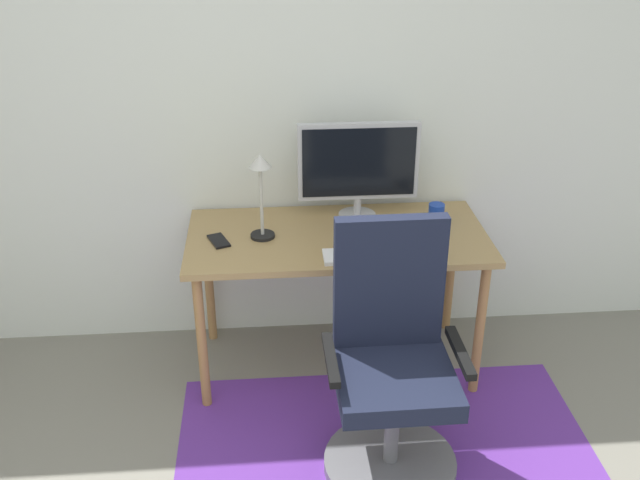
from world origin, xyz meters
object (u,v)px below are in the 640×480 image
at_px(computer_mouse, 437,249).
at_px(desk, 337,249).
at_px(monitor, 358,164).
at_px(cell_phone, 219,241).
at_px(keyboard, 373,255).
at_px(coffee_cup, 436,214).
at_px(office_chair, 391,378).
at_px(desk_lamp, 261,181).

bearing_deg(computer_mouse, desk, 152.44).
distance_m(monitor, cell_phone, 0.74).
distance_m(keyboard, coffee_cup, 0.46).
distance_m(computer_mouse, office_chair, 0.63).
xyz_separation_m(coffee_cup, desk_lamp, (-0.81, -0.07, 0.22)).
relative_size(computer_mouse, office_chair, 0.10).
bearing_deg(cell_phone, office_chair, -64.65).
xyz_separation_m(cell_phone, office_chair, (0.69, -0.65, -0.31)).
distance_m(desk_lamp, office_chair, 1.02).
distance_m(desk, cell_phone, 0.54).
bearing_deg(monitor, computer_mouse, -53.73).
relative_size(desk, office_chair, 1.31).
xyz_separation_m(monitor, coffee_cup, (0.36, -0.12, -0.21)).
bearing_deg(keyboard, coffee_cup, 41.88).
bearing_deg(cell_phone, keyboard, -38.04).
xyz_separation_m(monitor, desk_lamp, (-0.46, -0.19, 0.01)).
relative_size(computer_mouse, cell_phone, 0.74).
xyz_separation_m(coffee_cup, cell_phone, (-1.01, -0.10, -0.05)).
bearing_deg(desk_lamp, computer_mouse, -15.99).
xyz_separation_m(desk_lamp, office_chair, (0.49, -0.68, -0.58)).
relative_size(monitor, office_chair, 0.54).
xyz_separation_m(keyboard, desk_lamp, (-0.47, 0.24, 0.27)).
bearing_deg(office_chair, monitor, 91.51).
bearing_deg(computer_mouse, keyboard, -175.79).
bearing_deg(cell_phone, desk_lamp, -11.52).
bearing_deg(desk, office_chair, -77.83).
height_order(coffee_cup, desk_lamp, desk_lamp).
relative_size(desk, keyboard, 3.19).
distance_m(monitor, office_chair, 1.04).
xyz_separation_m(desk, cell_phone, (-0.54, -0.03, 0.08)).
relative_size(monitor, keyboard, 1.32).
height_order(desk, cell_phone, cell_phone).
relative_size(keyboard, coffee_cup, 4.20).
distance_m(keyboard, desk_lamp, 0.59).
relative_size(coffee_cup, office_chair, 0.10).
relative_size(desk, monitor, 2.42).
height_order(monitor, keyboard, monitor).
height_order(desk, desk_lamp, desk_lamp).
bearing_deg(coffee_cup, office_chair, -113.29).
xyz_separation_m(computer_mouse, office_chair, (-0.26, -0.47, -0.32)).
height_order(computer_mouse, cell_phone, computer_mouse).
distance_m(desk, office_chair, 0.74).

